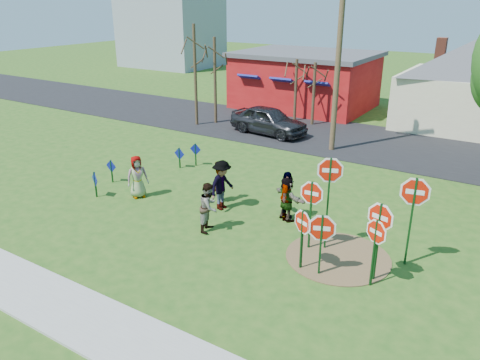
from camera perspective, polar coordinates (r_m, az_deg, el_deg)
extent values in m
plane|color=#245017|center=(17.45, -0.84, -3.95)|extent=(120.00, 120.00, 0.00)
cube|color=#9E9E99|center=(12.87, -19.27, -15.22)|extent=(22.00, 1.80, 0.08)
cube|color=black|center=(27.21, 12.54, 4.96)|extent=(120.00, 7.50, 0.04)
cylinder|color=brown|center=(14.88, 11.84, -9.17)|extent=(3.20, 3.20, 0.03)
cube|color=maroon|center=(34.72, 7.96, 11.76)|extent=(9.00, 7.00, 3.60)
cube|color=#4C4C51|center=(34.46, 8.13, 14.96)|extent=(9.40, 7.40, 0.30)
cube|color=navy|center=(32.63, 1.21, 12.42)|extent=(1.60, 0.78, 0.45)
cube|color=navy|center=(31.43, 5.20, 11.99)|extent=(1.60, 0.78, 0.45)
cube|color=navy|center=(30.38, 9.47, 11.48)|extent=(1.60, 0.78, 0.45)
cube|color=beige|center=(31.90, 26.36, 8.57)|extent=(8.00, 7.00, 3.20)
cube|color=brown|center=(30.77, 23.28, 14.36)|extent=(0.55, 0.55, 1.40)
cube|color=#8C939E|center=(56.76, -8.40, 17.63)|extent=(10.00, 8.00, 8.00)
cube|color=#103B17|center=(13.70, 7.54, -7.30)|extent=(0.07, 0.08, 1.87)
cylinder|color=white|center=(13.43, 7.66, -5.12)|extent=(0.88, 0.43, 0.97)
cylinder|color=red|center=(13.43, 7.66, -5.12)|extent=(0.76, 0.38, 0.83)
cube|color=white|center=(13.43, 7.66, -5.12)|extent=(0.39, 0.19, 0.12)
cube|color=#103B17|center=(14.65, 10.63, -2.97)|extent=(0.08, 0.09, 3.04)
cylinder|color=white|center=(14.23, 10.94, 1.17)|extent=(0.99, 0.44, 1.07)
cylinder|color=red|center=(14.23, 10.94, 1.17)|extent=(0.86, 0.38, 0.92)
cube|color=white|center=(14.23, 10.94, 1.17)|extent=(0.44, 0.19, 0.13)
cylinder|color=gold|center=(14.23, 10.94, 1.17)|extent=(0.99, 0.43, 1.07)
cube|color=#103B17|center=(13.49, 16.39, -7.37)|extent=(0.07, 0.08, 2.35)
cylinder|color=white|center=(13.14, 16.75, -4.35)|extent=(1.03, 0.30, 1.07)
cylinder|color=red|center=(13.14, 16.75, -4.35)|extent=(0.89, 0.27, 0.92)
cube|color=white|center=(13.14, 16.75, -4.35)|extent=(0.45, 0.13, 0.13)
cube|color=#103B17|center=(14.48, 20.08, -4.88)|extent=(0.07, 0.09, 2.76)
cylinder|color=white|center=(14.10, 20.57, -1.36)|extent=(1.13, 0.26, 1.15)
cylinder|color=red|center=(14.10, 20.57, -1.36)|extent=(0.97, 0.23, 0.99)
cube|color=white|center=(14.10, 20.57, -1.36)|extent=(0.50, 0.11, 0.14)
cylinder|color=gold|center=(14.10, 20.57, -1.36)|extent=(1.12, 0.25, 1.15)
cube|color=#103B17|center=(13.51, 9.80, -7.85)|extent=(0.08, 0.09, 1.88)
cylinder|color=white|center=(13.25, 9.94, -5.80)|extent=(1.01, 0.43, 1.08)
cylinder|color=red|center=(13.25, 9.94, -5.80)|extent=(0.87, 0.37, 0.93)
cube|color=white|center=(13.25, 9.94, -5.80)|extent=(0.44, 0.19, 0.13)
cube|color=#103B17|center=(13.30, 16.00, -8.62)|extent=(0.07, 0.08, 2.00)
cylinder|color=white|center=(12.99, 16.29, -6.09)|extent=(0.85, 0.41, 0.93)
cylinder|color=red|center=(12.99, 16.29, -6.09)|extent=(0.73, 0.36, 0.80)
cube|color=white|center=(12.99, 16.29, -6.09)|extent=(0.37, 0.18, 0.12)
cylinder|color=gold|center=(12.99, 16.29, -6.09)|extent=(0.85, 0.41, 0.93)
cube|color=#103B17|center=(14.72, 8.57, -4.34)|extent=(0.06, 0.07, 2.27)
cylinder|color=white|center=(14.41, 8.74, -1.59)|extent=(1.01, 0.07, 1.01)
cylinder|color=red|center=(14.41, 8.74, -1.59)|extent=(0.87, 0.07, 0.87)
cube|color=white|center=(14.41, 8.74, -1.59)|extent=(0.44, 0.03, 0.13)
cube|color=#103B17|center=(19.43, -17.21, -0.54)|extent=(0.07, 0.08, 1.06)
cube|color=navy|center=(19.35, -17.29, 0.09)|extent=(0.59, 0.28, 0.64)
cube|color=#103B17|center=(20.82, -15.38, 1.03)|extent=(0.04, 0.05, 1.01)
cube|color=navy|center=(20.74, -15.44, 1.64)|extent=(0.57, 0.02, 0.57)
cube|color=#103B17|center=(21.99, -7.38, 2.69)|extent=(0.05, 0.06, 0.98)
cube|color=navy|center=(21.92, -7.41, 3.20)|extent=(0.60, 0.05, 0.60)
cube|color=#103B17|center=(22.19, -5.43, 3.09)|extent=(0.05, 0.06, 1.09)
cube|color=navy|center=(22.11, -5.46, 3.76)|extent=(0.58, 0.08, 0.59)
imported|color=#4C659C|center=(18.90, -12.41, 0.39)|extent=(0.90, 1.00, 1.72)
imported|color=#207471|center=(18.09, -2.44, -0.18)|extent=(0.58, 0.70, 1.65)
imported|color=#95533D|center=(15.85, -3.79, -3.29)|extent=(0.84, 0.97, 1.72)
imported|color=#303035|center=(17.39, -2.21, -0.63)|extent=(0.77, 1.27, 1.91)
imported|color=#422751|center=(16.62, 5.69, -1.96)|extent=(0.75, 1.15, 1.82)
imported|color=#1B5434|center=(16.65, 5.76, -2.21)|extent=(1.61, 1.12, 1.67)
imported|color=#313137|center=(27.33, 3.51, 7.28)|extent=(4.89, 2.47, 1.60)
cylinder|color=#4C3823|center=(24.10, 11.86, 13.88)|extent=(0.28, 0.28, 9.02)
cylinder|color=#382819|center=(29.54, -3.05, 11.93)|extent=(0.18, 0.18, 5.28)
cylinder|color=#382819|center=(29.51, 8.97, 10.28)|extent=(0.18, 0.18, 3.85)
cylinder|color=#382819|center=(29.08, -5.46, 12.48)|extent=(0.18, 0.18, 6.05)
cylinder|color=#382819|center=(30.40, 6.80, 10.77)|extent=(0.18, 0.18, 3.91)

